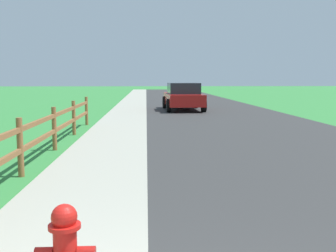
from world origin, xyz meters
The scene contains 7 objects.
ground_plane centered at (0.00, 25.00, 0.00)m, with size 120.00×120.00×0.00m, color #33813B.
road_asphalt centered at (3.50, 27.00, 0.00)m, with size 7.00×66.00×0.01m, color #323232.
curb_concrete centered at (-3.00, 27.00, 0.00)m, with size 6.00×66.00×0.01m, color #A4A394.
grass_verge centered at (-4.50, 27.00, 0.01)m, with size 5.00×66.00×0.00m, color #33813B.
fire_hydrant centered at (-0.68, 1.18, 0.39)m, with size 0.49×0.42×0.77m.
rail_fence centered at (-2.27, 6.48, 0.63)m, with size 0.11×13.26×1.08m.
parked_suv_red centered at (2.04, 19.93, 0.76)m, with size 2.18×4.49×1.51m.
Camera 1 is at (-0.01, -1.90, 1.78)m, focal length 42.06 mm.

